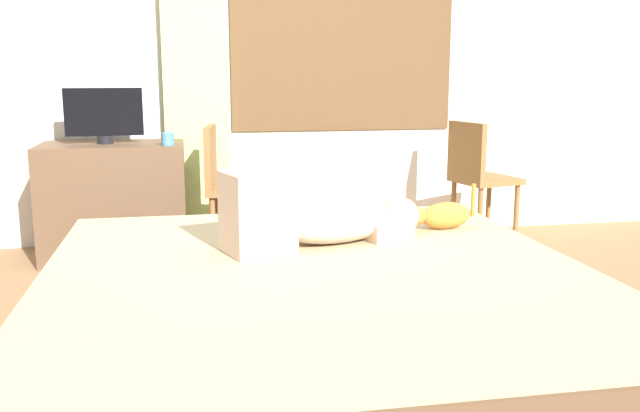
% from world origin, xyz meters
% --- Properties ---
extents(ground_plane, '(16.00, 16.00, 0.00)m').
position_xyz_m(ground_plane, '(0.00, 0.00, 0.00)').
color(ground_plane, olive).
extents(back_wall_with_window, '(6.40, 0.14, 2.90)m').
position_xyz_m(back_wall_with_window, '(0.02, 2.21, 1.45)').
color(back_wall_with_window, silver).
rests_on(back_wall_with_window, ground).
extents(bed, '(2.14, 1.74, 0.45)m').
position_xyz_m(bed, '(-0.13, 0.03, 0.22)').
color(bed, brown).
rests_on(bed, ground).
extents(person_lying, '(0.93, 0.50, 0.34)m').
position_xyz_m(person_lying, '(-0.06, 0.12, 0.56)').
color(person_lying, '#CCB299').
rests_on(person_lying, bed).
extents(cat, '(0.36, 0.15, 0.21)m').
position_xyz_m(cat, '(0.58, 0.31, 0.52)').
color(cat, '#C67A2D').
rests_on(cat, bed).
extents(desk, '(0.90, 0.56, 0.74)m').
position_xyz_m(desk, '(-1.09, 1.81, 0.37)').
color(desk, brown).
rests_on(desk, ground).
extents(tv_monitor, '(0.48, 0.10, 0.35)m').
position_xyz_m(tv_monitor, '(-1.12, 1.81, 0.92)').
color(tv_monitor, black).
rests_on(tv_monitor, desk).
extents(cup, '(0.08, 0.08, 0.08)m').
position_xyz_m(cup, '(-0.73, 1.63, 0.78)').
color(cup, teal).
rests_on(cup, desk).
extents(chair_by_desk, '(0.43, 0.43, 0.86)m').
position_xyz_m(chair_by_desk, '(-0.37, 1.57, 0.51)').
color(chair_by_desk, brown).
rests_on(chair_by_desk, ground).
extents(chair_spare, '(0.46, 0.46, 0.86)m').
position_xyz_m(chair_spare, '(1.33, 1.63, 0.51)').
color(chair_spare, brown).
rests_on(chair_spare, ground).
extents(curtain_left, '(0.44, 0.06, 2.49)m').
position_xyz_m(curtain_left, '(-0.54, 2.09, 1.25)').
color(curtain_left, '#ADCC75').
rests_on(curtain_left, ground).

